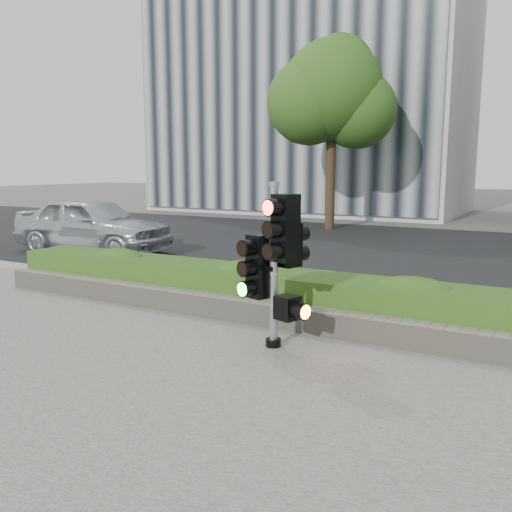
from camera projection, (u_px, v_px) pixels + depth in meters
name	position (u px, v px, depth m)	size (l,w,h in m)	color
ground	(226.00, 374.00, 6.22)	(120.00, 120.00, 0.00)	#51514C
sidewalk	(48.00, 482.00, 4.07)	(16.00, 11.00, 0.03)	#9E9389
road	(422.00, 254.00, 14.83)	(60.00, 13.00, 0.02)	black
curb	(329.00, 308.00, 8.92)	(60.00, 0.25, 0.12)	gray
stone_wall	(297.00, 318.00, 7.82)	(12.00, 0.32, 0.34)	gray
hedge	(315.00, 297.00, 8.36)	(12.00, 1.00, 0.68)	#57942D
building_left	(313.00, 71.00, 29.15)	(16.00, 9.00, 15.00)	#B7B7B2
tree_left	(332.00, 94.00, 20.12)	(4.61, 4.03, 7.34)	black
traffic_signal	(277.00, 257.00, 6.92)	(0.79, 0.65, 2.14)	black
car_silver	(92.00, 225.00, 14.91)	(1.83, 4.55, 1.55)	silver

